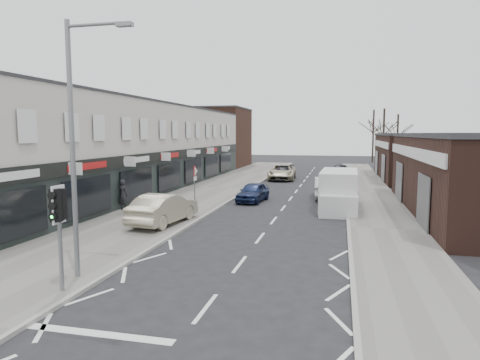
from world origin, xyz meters
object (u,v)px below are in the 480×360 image
Objects in this scene: sedan_on_pavement at (164,208)px; parked_car_left_c at (282,172)px; white_van at (339,191)px; parked_car_left_a at (253,192)px; parked_car_right_a at (326,187)px; traffic_light at (59,213)px; street_lamp at (77,136)px; pedestrian at (123,195)px; parked_car_left_b at (283,173)px; parked_car_right_b at (341,170)px; warning_sign at (195,175)px.

parked_car_left_c is (2.94, 23.17, -0.12)m from sedan_on_pavement.
white_van reaches higher than parked_car_left_a.
parked_car_left_a is 14.47m from parked_car_left_c.
parked_car_left_a is at bearing 27.13° from parked_car_right_a.
traffic_light is 0.80× the size of parked_car_left_a.
white_van is at bearing 97.64° from parked_car_right_a.
pedestrian is at bearing 112.43° from street_lamp.
white_van is 1.30× the size of parked_car_left_b.
parked_car_left_c is 12.50m from parked_car_right_a.
pedestrian is at bearing 110.94° from traffic_light.
sedan_on_pavement is 1.01× the size of parked_car_right_a.
parked_car_left_a is at bearing 77.74° from parked_car_right_b.
parked_car_left_b is at bearing 80.76° from warning_sign.
warning_sign is 4.46m from pedestrian.
parked_car_left_b reaches higher than parked_car_left_a.
pedestrian reaches higher than parked_car_left_c.
traffic_light is at bearing 131.76° from pedestrian.
warning_sign is 8.95m from white_van.
warning_sign reaches higher than pedestrian.
sedan_on_pavement reaches higher than parked_car_left_a.
white_van is 6.05m from parked_car_left_a.
street_lamp is at bearing -96.85° from parked_car_left_c.
sedan_on_pavement is at bearing 52.57° from parked_car_right_a.
parked_car_right_b is at bearing 77.30° from street_lamp.
sedan_on_pavement reaches higher than parked_car_left_c.
parked_car_left_a is at bearing -101.58° from sedan_on_pavement.
warning_sign is at bearing -118.23° from parked_car_left_a.
white_van reaches higher than parked_car_left_b.
parked_car_left_c is at bearing 110.55° from parked_car_left_b.
parked_car_right_b is at bearing 69.22° from warning_sign.
white_van is at bearing 62.45° from street_lamp.
parked_car_right_a reaches higher than parked_car_left_b.
street_lamp is at bearing 66.70° from parked_car_right_a.
sedan_on_pavement reaches higher than parked_car_right_a.
parked_car_left_b is at bearing -91.00° from sedan_on_pavement.
warning_sign is 24.45m from parked_car_right_b.
traffic_light reaches higher than parked_car_left_b.
warning_sign reaches higher than parked_car_left_a.
parked_car_left_c is at bearing 81.26° from warning_sign.
pedestrian is at bearing -31.85° from sedan_on_pavement.
sedan_on_pavement is 9.16m from parked_car_left_a.
street_lamp reaches higher than warning_sign.
parked_car_left_b is at bearing -76.56° from parked_car_left_c.
parked_car_left_c is (2.85, 18.55, -1.42)m from warning_sign.
parked_car_right_a is at bearing -70.37° from parked_car_left_c.
white_van is 1.11× the size of parked_car_left_c.
traffic_light is at bearing -96.48° from parked_car_left_c.
sedan_on_pavement is 0.99× the size of parked_car_left_b.
street_lamp is at bearing -89.99° from parked_car_left_b.
sedan_on_pavement is (-0.72, 8.19, -3.72)m from street_lamp.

